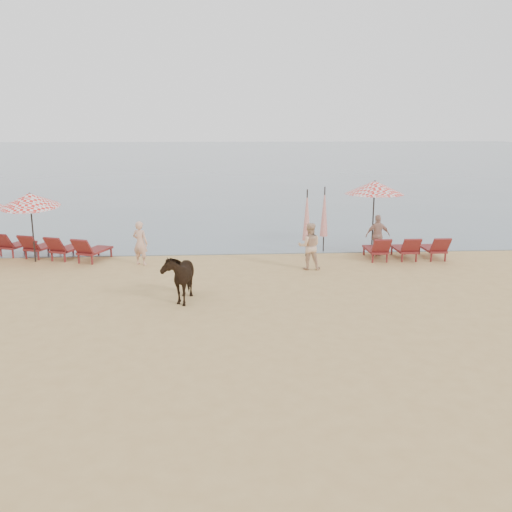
{
  "coord_description": "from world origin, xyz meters",
  "views": [
    {
      "loc": [
        -1.13,
        -11.51,
        4.95
      ],
      "look_at": [
        0.0,
        5.0,
        1.1
      ],
      "focal_mm": 40.0,
      "sensor_mm": 36.0,
      "label": 1
    }
  ],
  "objects_px": {
    "umbrella_open_left_b": "(30,200)",
    "lounger_cluster_right": "(406,248)",
    "lounger_cluster_left": "(52,247)",
    "umbrella_open_right": "(375,187)",
    "beachgoer_right_a": "(309,246)",
    "cow": "(179,276)",
    "umbrella_closed_left": "(307,215)",
    "umbrella_closed_right": "(324,212)",
    "beachgoer_left": "(140,243)",
    "beachgoer_right_b": "(378,235)"
  },
  "relations": [
    {
      "from": "umbrella_closed_left",
      "to": "umbrella_closed_right",
      "type": "relative_size",
      "value": 1.0
    },
    {
      "from": "lounger_cluster_left",
      "to": "cow",
      "type": "distance_m",
      "value": 7.58
    },
    {
      "from": "umbrella_open_right",
      "to": "beachgoer_right_a",
      "type": "xyz_separation_m",
      "value": [
        -3.01,
        -2.89,
        -1.7
      ]
    },
    {
      "from": "umbrella_open_left_b",
      "to": "umbrella_closed_left",
      "type": "bearing_deg",
      "value": 3.42
    },
    {
      "from": "umbrella_closed_left",
      "to": "umbrella_closed_right",
      "type": "xyz_separation_m",
      "value": [
        0.81,
        0.76,
        0.01
      ]
    },
    {
      "from": "umbrella_closed_left",
      "to": "beachgoer_right_a",
      "type": "bearing_deg",
      "value": -95.83
    },
    {
      "from": "umbrella_open_left_b",
      "to": "umbrella_closed_left",
      "type": "xyz_separation_m",
      "value": [
        10.07,
        0.2,
        -0.7
      ]
    },
    {
      "from": "lounger_cluster_left",
      "to": "lounger_cluster_right",
      "type": "relative_size",
      "value": 1.56
    },
    {
      "from": "lounger_cluster_right",
      "to": "beachgoer_right_b",
      "type": "relative_size",
      "value": 1.8
    },
    {
      "from": "lounger_cluster_left",
      "to": "umbrella_closed_left",
      "type": "xyz_separation_m",
      "value": [
        9.6,
        -0.31,
        1.12
      ]
    },
    {
      "from": "umbrella_open_right",
      "to": "beachgoer_right_a",
      "type": "height_order",
      "value": "umbrella_open_right"
    },
    {
      "from": "umbrella_closed_left",
      "to": "beachgoer_right_b",
      "type": "bearing_deg",
      "value": -2.21
    },
    {
      "from": "umbrella_open_right",
      "to": "umbrella_closed_right",
      "type": "distance_m",
      "value": 2.21
    },
    {
      "from": "umbrella_closed_right",
      "to": "beachgoer_left",
      "type": "distance_m",
      "value": 7.18
    },
    {
      "from": "umbrella_open_right",
      "to": "umbrella_closed_left",
      "type": "distance_m",
      "value": 3.1
    },
    {
      "from": "lounger_cluster_left",
      "to": "umbrella_open_left_b",
      "type": "distance_m",
      "value": 1.95
    },
    {
      "from": "cow",
      "to": "umbrella_open_right",
      "type": "bearing_deg",
      "value": 45.48
    },
    {
      "from": "beachgoer_left",
      "to": "beachgoer_right_b",
      "type": "height_order",
      "value": "same"
    },
    {
      "from": "beachgoer_right_b",
      "to": "lounger_cluster_left",
      "type": "bearing_deg",
      "value": -2.29
    },
    {
      "from": "umbrella_closed_right",
      "to": "beachgoer_right_a",
      "type": "bearing_deg",
      "value": -110.24
    },
    {
      "from": "umbrella_open_right",
      "to": "umbrella_closed_right",
      "type": "xyz_separation_m",
      "value": [
        -2.0,
        -0.16,
        -0.93
      ]
    },
    {
      "from": "beachgoer_left",
      "to": "beachgoer_right_a",
      "type": "relative_size",
      "value": 0.97
    },
    {
      "from": "umbrella_open_left_b",
      "to": "beachgoer_left",
      "type": "bearing_deg",
      "value": -7.82
    },
    {
      "from": "lounger_cluster_left",
      "to": "lounger_cluster_right",
      "type": "xyz_separation_m",
      "value": [
        13.22,
        -1.12,
        -0.02
      ]
    },
    {
      "from": "umbrella_open_right",
      "to": "cow",
      "type": "distance_m",
      "value": 9.74
    },
    {
      "from": "umbrella_open_right",
      "to": "umbrella_closed_left",
      "type": "height_order",
      "value": "umbrella_open_right"
    },
    {
      "from": "umbrella_closed_left",
      "to": "cow",
      "type": "relative_size",
      "value": 1.51
    },
    {
      "from": "umbrella_open_left_b",
      "to": "beachgoer_right_a",
      "type": "relative_size",
      "value": 1.62
    },
    {
      "from": "lounger_cluster_right",
      "to": "umbrella_closed_left",
      "type": "height_order",
      "value": "umbrella_closed_left"
    },
    {
      "from": "beachgoer_left",
      "to": "umbrella_closed_right",
      "type": "bearing_deg",
      "value": -142.41
    },
    {
      "from": "lounger_cluster_right",
      "to": "cow",
      "type": "distance_m",
      "value": 9.26
    },
    {
      "from": "umbrella_open_left_b",
      "to": "beachgoer_left",
      "type": "relative_size",
      "value": 1.66
    },
    {
      "from": "lounger_cluster_left",
      "to": "lounger_cluster_right",
      "type": "bearing_deg",
      "value": 16.46
    },
    {
      "from": "lounger_cluster_right",
      "to": "umbrella_open_right",
      "type": "height_order",
      "value": "umbrella_open_right"
    },
    {
      "from": "umbrella_closed_right",
      "to": "cow",
      "type": "height_order",
      "value": "umbrella_closed_right"
    },
    {
      "from": "lounger_cluster_left",
      "to": "umbrella_closed_left",
      "type": "distance_m",
      "value": 9.67
    },
    {
      "from": "lounger_cluster_left",
      "to": "lounger_cluster_right",
      "type": "height_order",
      "value": "lounger_cluster_left"
    },
    {
      "from": "lounger_cluster_right",
      "to": "umbrella_open_left_b",
      "type": "relative_size",
      "value": 1.08
    },
    {
      "from": "cow",
      "to": "beachgoer_right_b",
      "type": "height_order",
      "value": "beachgoer_right_b"
    },
    {
      "from": "umbrella_closed_left",
      "to": "umbrella_closed_right",
      "type": "bearing_deg",
      "value": 43.4
    },
    {
      "from": "umbrella_closed_left",
      "to": "umbrella_closed_right",
      "type": "height_order",
      "value": "umbrella_closed_right"
    },
    {
      "from": "lounger_cluster_left",
      "to": "umbrella_open_left_b",
      "type": "xyz_separation_m",
      "value": [
        -0.47,
        -0.51,
        1.83
      ]
    },
    {
      "from": "umbrella_closed_right",
      "to": "beachgoer_left",
      "type": "bearing_deg",
      "value": -166.52
    },
    {
      "from": "umbrella_closed_left",
      "to": "lounger_cluster_right",
      "type": "bearing_deg",
      "value": -12.55
    },
    {
      "from": "umbrella_open_left_b",
      "to": "lounger_cluster_right",
      "type": "bearing_deg",
      "value": -0.25
    },
    {
      "from": "umbrella_closed_right",
      "to": "beachgoer_right_b",
      "type": "relative_size",
      "value": 1.62
    },
    {
      "from": "umbrella_open_right",
      "to": "beachgoer_left",
      "type": "bearing_deg",
      "value": -172.65
    },
    {
      "from": "lounger_cluster_right",
      "to": "beachgoer_right_b",
      "type": "height_order",
      "value": "beachgoer_right_b"
    },
    {
      "from": "umbrella_open_left_b",
      "to": "umbrella_closed_left",
      "type": "distance_m",
      "value": 10.1
    },
    {
      "from": "lounger_cluster_right",
      "to": "beachgoer_right_b",
      "type": "distance_m",
      "value": 1.19
    }
  ]
}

